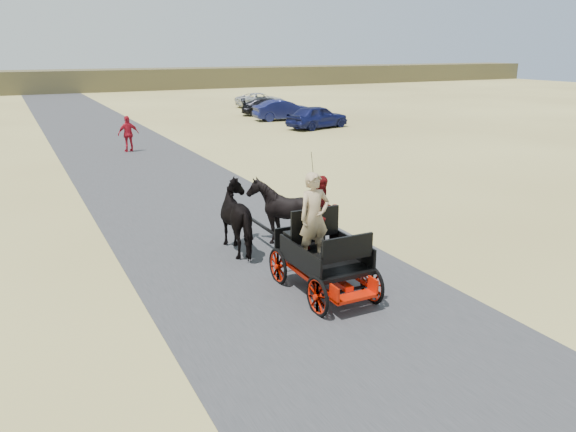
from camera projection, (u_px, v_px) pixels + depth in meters
name	position (u px, v px, depth m)	size (l,w,h in m)	color
ground	(348.00, 331.00, 9.98)	(140.00, 140.00, 0.00)	tan
road	(348.00, 331.00, 9.98)	(6.00, 140.00, 0.01)	#38383A
ridge_far	(48.00, 81.00, 62.65)	(140.00, 6.00, 2.40)	brown
carriage	(323.00, 275.00, 11.51)	(1.30, 2.40, 0.72)	black
horse_left	(242.00, 218.00, 13.70)	(0.91, 2.01, 1.70)	black
horse_right	(282.00, 212.00, 14.17)	(1.37, 1.54, 1.70)	black
driver_man	(314.00, 217.00, 11.10)	(0.66, 0.43, 1.80)	tan
passenger_woman	(322.00, 212.00, 11.82)	(0.77, 0.60, 1.58)	#660C0F
pedestrian	(128.00, 134.00, 26.93)	(1.01, 0.42, 1.73)	#B51425
car_a	(317.00, 117.00, 34.85)	(1.69, 4.19, 1.43)	navy
car_b	(284.00, 110.00, 38.74)	(1.46, 4.19, 1.38)	navy
car_c	(271.00, 107.00, 41.44)	(1.78, 4.37, 1.27)	black
car_d	(261.00, 100.00, 47.26)	(1.97, 4.28, 1.19)	silver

